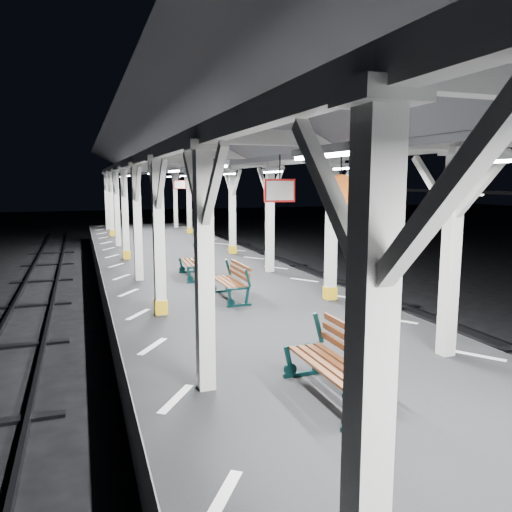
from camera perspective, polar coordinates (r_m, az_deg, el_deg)
ground at (r=9.81m, az=3.24°, el=-14.28°), size 120.00×120.00×0.00m
platform at (r=9.63m, az=3.27°, el=-11.54°), size 6.00×50.00×1.00m
hazard_stripes_left at (r=8.86m, az=-11.73°, el=-10.08°), size 1.00×48.00×0.01m
hazard_stripes_right at (r=10.62m, az=15.67°, el=-7.07°), size 1.00×48.00×0.01m
track_right at (r=12.48m, az=25.27°, el=-9.66°), size 2.20×60.00×0.16m
canopy at (r=9.06m, az=3.54°, el=13.30°), size 5.40×49.00×4.65m
bench_near at (r=6.67m, az=9.39°, el=-11.78°), size 0.66×1.74×0.94m
bench_mid at (r=11.96m, az=-2.68°, el=-2.77°), size 0.61×1.60×0.86m
bench_far at (r=14.71m, az=-6.89°, el=-0.57°), size 0.72×1.72×0.91m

